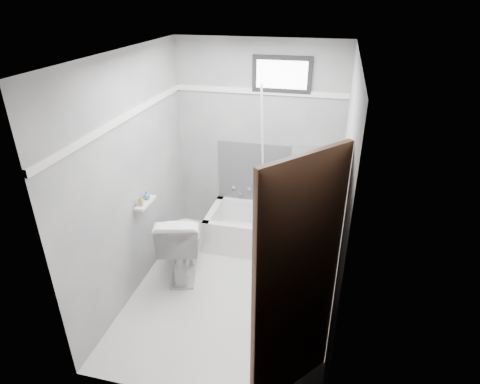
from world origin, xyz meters
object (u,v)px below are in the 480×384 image
(soap_bottle_b, at_px, (147,195))
(door, at_px, (332,324))
(toilet, at_px, (181,242))
(soap_bottle_a, at_px, (140,201))
(bathtub, at_px, (269,231))
(office_chair, at_px, (307,200))

(soap_bottle_b, bearing_deg, door, -36.41)
(toilet, distance_m, door, 2.26)
(door, relative_size, soap_bottle_a, 20.44)
(soap_bottle_b, bearing_deg, soap_bottle_a, -90.00)
(bathtub, height_order, toilet, toilet)
(toilet, height_order, door, door)
(bathtub, distance_m, door, 2.46)
(toilet, distance_m, soap_bottle_a, 0.68)
(bathtub, distance_m, soap_bottle_b, 1.60)
(bathtub, relative_size, toilet, 1.87)
(toilet, height_order, soap_bottle_b, soap_bottle_b)
(door, xyz_separation_m, soap_bottle_a, (-1.92, 1.28, -0.03))
(soap_bottle_a, distance_m, soap_bottle_b, 0.14)
(toilet, height_order, soap_bottle_a, soap_bottle_a)
(door, height_order, soap_bottle_b, door)
(toilet, bearing_deg, door, 122.49)
(office_chair, height_order, soap_bottle_a, office_chair)
(office_chair, xyz_separation_m, toilet, (-1.28, -0.76, -0.29))
(toilet, bearing_deg, soap_bottle_b, -4.71)
(toilet, relative_size, door, 0.40)
(bathtub, xyz_separation_m, door, (0.75, -2.21, 0.79))
(door, bearing_deg, soap_bottle_b, 143.59)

